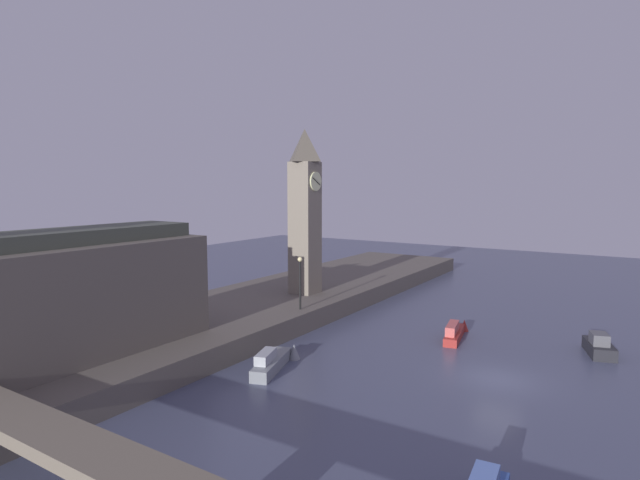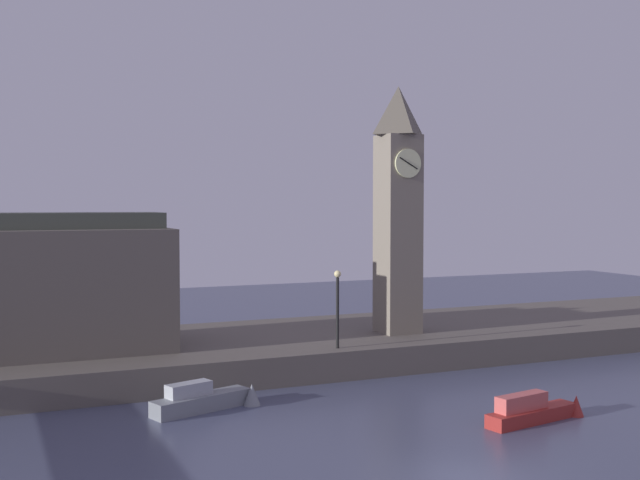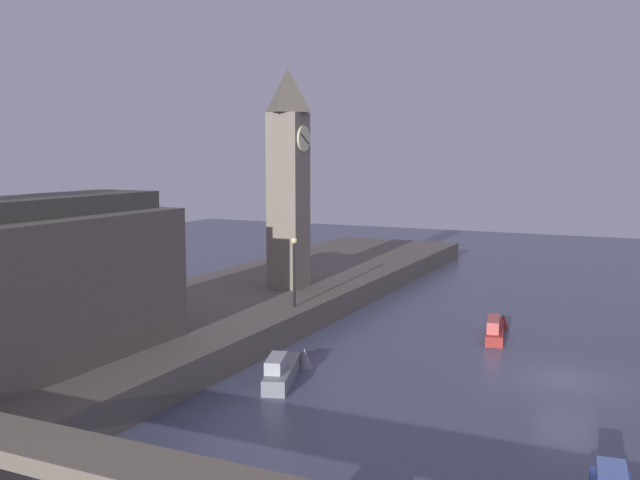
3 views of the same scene
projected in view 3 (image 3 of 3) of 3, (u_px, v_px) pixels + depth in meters
The scene contains 7 objects.
ground_plane at pixel (566, 380), 32.33m from camera, with size 120.00×120.00×0.00m, color #474C66.
far_embankment at pixel (198, 320), 40.75m from camera, with size 70.00×12.00×1.50m, color #5B544C.
clock_tower at pixel (288, 176), 45.85m from camera, with size 2.33×2.37×14.00m.
parliament_hall at pixel (15, 285), 28.87m from camera, with size 14.25×6.07×10.37m.
streetlamp at pixel (294, 264), 40.43m from camera, with size 0.36×0.36×3.98m.
boat_dinghy_red at pixel (496, 329), 40.02m from camera, with size 5.05×1.70×1.46m.
boat_cruiser_grey at pixel (286, 369), 32.43m from camera, with size 5.16×2.41×1.45m.
Camera 3 is at (-33.07, -3.38, 10.21)m, focal length 40.16 mm.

